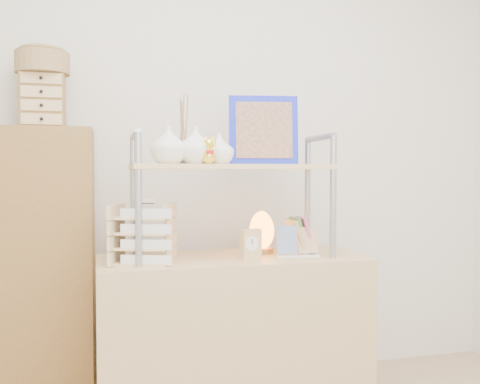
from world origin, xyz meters
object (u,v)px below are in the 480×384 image
at_px(desk, 232,338).
at_px(letter_tray, 144,237).
at_px(salt_lamp, 262,232).
at_px(cabinet, 46,268).

distance_m(desk, letter_tray, 0.63).
bearing_deg(salt_lamp, desk, -155.25).
distance_m(desk, cabinet, 0.96).
height_order(desk, cabinet, cabinet).
height_order(letter_tray, salt_lamp, letter_tray).
bearing_deg(desk, cabinet, 156.12).
height_order(cabinet, salt_lamp, cabinet).
height_order(desk, salt_lamp, salt_lamp).
bearing_deg(desk, letter_tray, -171.44).
relative_size(cabinet, salt_lamp, 6.71).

